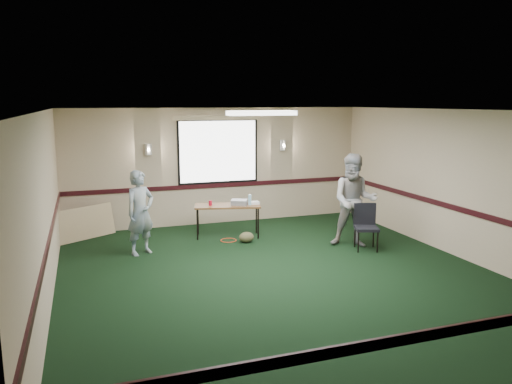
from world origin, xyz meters
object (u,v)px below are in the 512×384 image
object	(u,v)px
folding_table	(227,207)
person_left	(140,213)
projector	(239,202)
conference_chair	(366,223)
person_right	(354,201)

from	to	relation	value
folding_table	person_left	xyz separation A→B (m)	(-1.87, -0.65, 0.16)
projector	person_left	xyz separation A→B (m)	(-2.11, -0.58, 0.05)
folding_table	conference_chair	world-z (taller)	conference_chair
projector	person_right	world-z (taller)	person_right
projector	person_right	distance (m)	2.40
conference_chair	folding_table	bearing A→B (deg)	162.88
projector	person_left	world-z (taller)	person_left
folding_table	person_left	distance (m)	1.99
folding_table	projector	bearing A→B (deg)	-2.99
folding_table	conference_chair	distance (m)	2.88
person_right	projector	bearing A→B (deg)	172.25
folding_table	person_left	world-z (taller)	person_left
conference_chair	person_right	size ratio (longest dim) A/B	0.48
folding_table	person_right	bearing A→B (deg)	-20.76
folding_table	conference_chair	size ratio (longest dim) A/B	1.66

